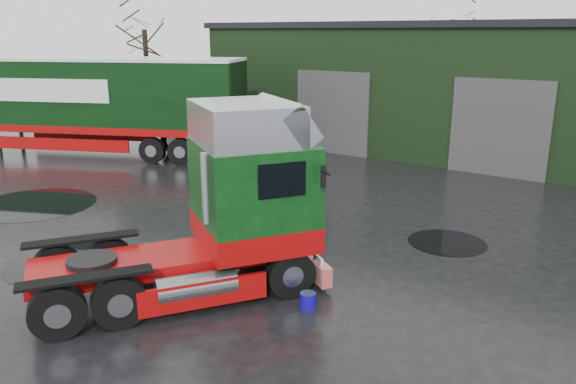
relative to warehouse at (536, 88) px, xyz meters
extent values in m
plane|color=black|center=(-2.00, -20.00, -3.16)|extent=(100.00, 100.00, 0.00)
cube|color=black|center=(0.00, 0.00, -0.16)|extent=(32.00, 12.00, 6.00)
cube|color=black|center=(0.00, 0.00, 2.99)|extent=(32.40, 12.40, 0.30)
cylinder|color=#110697|center=(0.02, -20.41, -2.98)|extent=(0.45, 0.45, 0.34)
cylinder|color=black|center=(-6.52, -21.87, -3.15)|extent=(3.36, 3.36, 0.01)
cylinder|color=black|center=(1.13, -14.82, -3.15)|extent=(2.23, 2.23, 0.01)
cylinder|color=black|center=(-12.01, -19.53, -3.15)|extent=(4.13, 4.13, 0.01)
camera|label=1|loc=(6.09, -29.77, 2.68)|focal=35.00mm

